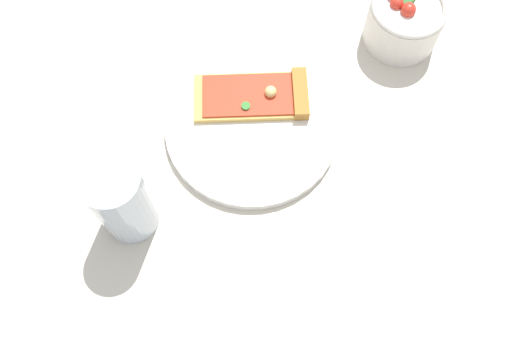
{
  "coord_description": "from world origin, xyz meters",
  "views": [
    {
      "loc": [
        -0.19,
        0.28,
        0.69
      ],
      "look_at": [
        -0.01,
        0.06,
        0.03
      ],
      "focal_mm": 39.82,
      "sensor_mm": 36.0,
      "label": 1
    }
  ],
  "objects_px": {
    "salad_bowl": "(404,20)",
    "plate": "(252,127)",
    "soda_glass": "(122,200)",
    "pizza_slice_main": "(260,96)"
  },
  "relations": [
    {
      "from": "salad_bowl",
      "to": "soda_glass",
      "type": "bearing_deg",
      "value": 75.46
    },
    {
      "from": "plate",
      "to": "pizza_slice_main",
      "type": "relative_size",
      "value": 1.43
    },
    {
      "from": "salad_bowl",
      "to": "soda_glass",
      "type": "relative_size",
      "value": 0.79
    },
    {
      "from": "salad_bowl",
      "to": "plate",
      "type": "bearing_deg",
      "value": 73.49
    },
    {
      "from": "salad_bowl",
      "to": "soda_glass",
      "type": "height_order",
      "value": "soda_glass"
    },
    {
      "from": "soda_glass",
      "to": "salad_bowl",
      "type": "bearing_deg",
      "value": -104.54
    },
    {
      "from": "plate",
      "to": "soda_glass",
      "type": "distance_m",
      "value": 0.21
    },
    {
      "from": "pizza_slice_main",
      "to": "salad_bowl",
      "type": "bearing_deg",
      "value": -113.04
    },
    {
      "from": "pizza_slice_main",
      "to": "soda_glass",
      "type": "height_order",
      "value": "soda_glass"
    },
    {
      "from": "plate",
      "to": "salad_bowl",
      "type": "distance_m",
      "value": 0.26
    }
  ]
}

